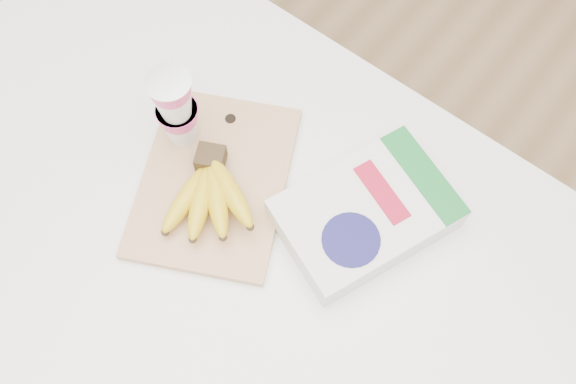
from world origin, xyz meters
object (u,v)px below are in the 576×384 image
object	(u,v)px
cereal_box	(366,214)
bananas	(209,193)
yogurt_stack	(176,108)
table	(236,306)
cutting_board	(214,181)

from	to	relation	value
cereal_box	bananas	bearing A→B (deg)	-127.73
bananas	cereal_box	distance (m)	0.26
yogurt_stack	cereal_box	size ratio (longest dim) A/B	0.53
yogurt_stack	cereal_box	bearing A→B (deg)	12.09
table	cutting_board	world-z (taller)	cutting_board
cutting_board	bananas	distance (m)	0.05
bananas	yogurt_stack	xyz separation A→B (m)	(-0.12, 0.06, 0.07)
cutting_board	yogurt_stack	distance (m)	0.15
table	yogurt_stack	distance (m)	0.64
bananas	cereal_box	size ratio (longest dim) A/B	0.57
yogurt_stack	cereal_box	xyz separation A→B (m)	(0.35, 0.07, -0.08)
table	cutting_board	size ratio (longest dim) A/B	3.96
cutting_board	yogurt_stack	bearing A→B (deg)	135.39
table	bananas	size ratio (longest dim) A/B	7.19
cutting_board	cereal_box	world-z (taller)	cereal_box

